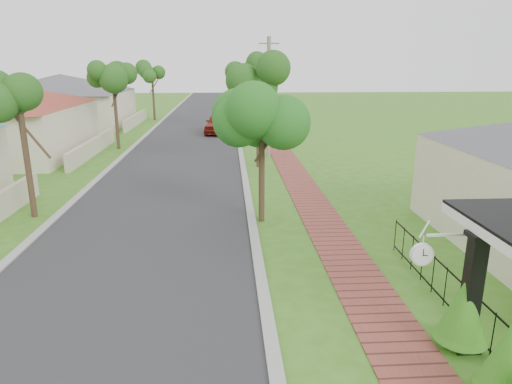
# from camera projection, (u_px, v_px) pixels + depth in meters

# --- Properties ---
(ground) EXTENTS (160.00, 160.00, 0.00)m
(ground) POSITION_uv_depth(u_px,v_px,m) (239.00, 328.00, 9.97)
(ground) COLOR #3D711B
(ground) RESTS_ON ground
(road) EXTENTS (7.00, 120.00, 0.02)m
(road) POSITION_uv_depth(u_px,v_px,m) (184.00, 154.00, 28.99)
(road) COLOR #28282B
(road) RESTS_ON ground
(kerb_right) EXTENTS (0.30, 120.00, 0.10)m
(kerb_right) POSITION_uv_depth(u_px,v_px,m) (241.00, 153.00, 29.20)
(kerb_right) COLOR #9E9E99
(kerb_right) RESTS_ON ground
(kerb_left) EXTENTS (0.30, 120.00, 0.10)m
(kerb_left) POSITION_uv_depth(u_px,v_px,m) (125.00, 154.00, 28.77)
(kerb_left) COLOR #9E9E99
(kerb_left) RESTS_ON ground
(sidewalk) EXTENTS (1.50, 120.00, 0.03)m
(sidewalk) POSITION_uv_depth(u_px,v_px,m) (281.00, 152.00, 29.36)
(sidewalk) COLOR brown
(sidewalk) RESTS_ON ground
(porch_post) EXTENTS (0.48, 0.48, 2.52)m
(porch_post) POSITION_uv_depth(u_px,v_px,m) (471.00, 299.00, 8.98)
(porch_post) COLOR black
(porch_post) RESTS_ON ground
(picket_fence) EXTENTS (0.03, 8.02, 1.00)m
(picket_fence) POSITION_uv_depth(u_px,v_px,m) (459.00, 300.00, 10.12)
(picket_fence) COLOR black
(picket_fence) RESTS_ON ground
(street_trees) EXTENTS (10.70, 37.65, 5.89)m
(street_trees) POSITION_uv_depth(u_px,v_px,m) (191.00, 77.00, 34.31)
(street_trees) COLOR #382619
(street_trees) RESTS_ON ground
(hedge_row) EXTENTS (0.93, 3.18, 1.99)m
(hedge_row) POSITION_uv_depth(u_px,v_px,m) (499.00, 349.00, 7.89)
(hedge_row) COLOR #135D12
(hedge_row) RESTS_ON ground
(far_house_grey) EXTENTS (15.56, 15.56, 4.60)m
(far_house_grey) POSITION_uv_depth(u_px,v_px,m) (63.00, 100.00, 41.06)
(far_house_grey) COLOR beige
(far_house_grey) RESTS_ON ground
(parked_car_red) EXTENTS (2.50, 4.96, 1.62)m
(parked_car_red) POSITION_uv_depth(u_px,v_px,m) (219.00, 123.00, 37.16)
(parked_car_red) COLOR maroon
(parked_car_red) RESTS_ON ground
(parked_car_white) EXTENTS (2.51, 5.07, 1.60)m
(parked_car_white) POSITION_uv_depth(u_px,v_px,m) (234.00, 122.00, 37.88)
(parked_car_white) COLOR silver
(parked_car_white) RESTS_ON ground
(near_tree) EXTENTS (1.90, 1.90, 4.88)m
(near_tree) POSITION_uv_depth(u_px,v_px,m) (262.00, 114.00, 15.69)
(near_tree) COLOR #382619
(near_tree) RESTS_ON ground
(utility_pole) EXTENTS (1.20, 0.24, 7.05)m
(utility_pole) POSITION_uv_depth(u_px,v_px,m) (269.00, 97.00, 27.19)
(utility_pole) COLOR gray
(utility_pole) RESTS_ON ground
(station_clock) EXTENTS (1.08, 0.13, 0.67)m
(station_clock) POSITION_uv_depth(u_px,v_px,m) (423.00, 253.00, 9.08)
(station_clock) COLOR white
(station_clock) RESTS_ON ground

